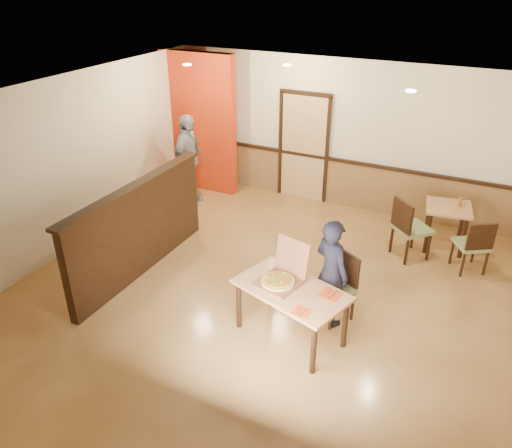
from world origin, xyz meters
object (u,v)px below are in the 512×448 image
(passerby, at_px, (188,160))
(condiment, at_px, (460,202))
(diner_chair, at_px, (337,284))
(main_table, at_px, (291,296))
(side_chair_left, at_px, (409,226))
(side_chair_right, at_px, (474,244))
(pizza_box, at_px, (280,278))
(side_table, at_px, (447,216))
(diner, at_px, (331,273))

(passerby, distance_m, condiment, 4.96)
(passerby, bearing_deg, diner_chair, -127.73)
(main_table, height_order, condiment, condiment)
(main_table, relative_size, condiment, 10.13)
(main_table, bearing_deg, passerby, 156.99)
(side_chair_left, distance_m, side_chair_right, 0.99)
(passerby, xyz_separation_m, pizza_box, (3.19, -2.81, -0.09))
(side_table, xyz_separation_m, condiment, (0.14, 0.08, 0.25))
(diner_chair, height_order, side_table, diner_chair)
(side_table, distance_m, diner, 2.93)
(side_chair_left, bearing_deg, main_table, 114.55)
(side_chair_left, xyz_separation_m, pizza_box, (-1.09, -2.58, 0.25))
(diner_chair, bearing_deg, side_chair_right, 82.40)
(pizza_box, bearing_deg, condiment, 74.84)
(passerby, distance_m, pizza_box, 4.25)
(main_table, height_order, side_chair_right, side_chair_right)
(side_table, height_order, pizza_box, pizza_box)
(main_table, relative_size, passerby, 0.87)
(main_table, xyz_separation_m, diner_chair, (0.38, 0.67, -0.12))
(passerby, bearing_deg, condiment, -92.10)
(side_chair_right, bearing_deg, condiment, -96.07)
(main_table, xyz_separation_m, pizza_box, (-0.18, 0.06, 0.17))
(side_table, relative_size, diner, 0.54)
(diner_chair, xyz_separation_m, side_table, (1.04, 2.57, 0.07))
(passerby, relative_size, pizza_box, 2.71)
(side_table, bearing_deg, condiment, 30.29)
(diner_chair, relative_size, side_chair_left, 0.92)
(side_chair_left, bearing_deg, diner_chair, 118.52)
(side_chair_left, bearing_deg, diner, 117.97)
(diner_chair, bearing_deg, side_table, 98.23)
(condiment, bearing_deg, passerby, -174.62)
(diner, distance_m, pizza_box, 0.70)
(side_table, xyz_separation_m, passerby, (-4.79, -0.38, 0.31))
(side_chair_left, relative_size, pizza_box, 1.55)
(side_table, height_order, passerby, passerby)
(diner, height_order, condiment, diner)
(diner, height_order, pizza_box, diner)
(side_chair_left, xyz_separation_m, condiment, (0.65, 0.69, 0.27))
(pizza_box, bearing_deg, side_table, 76.25)
(side_chair_right, height_order, side_table, side_chair_right)
(main_table, bearing_deg, diner, 76.20)
(main_table, xyz_separation_m, diner, (0.33, 0.54, 0.12))
(diner, bearing_deg, pizza_box, 72.65)
(main_table, bearing_deg, condiment, 82.17)
(diner_chair, height_order, side_chair_right, diner_chair)
(diner_chair, height_order, condiment, diner_chair)
(side_chair_right, height_order, pizza_box, pizza_box)
(condiment, bearing_deg, side_table, -149.71)
(side_chair_left, bearing_deg, side_chair_right, -136.35)
(main_table, xyz_separation_m, side_chair_right, (1.91, 2.64, -0.14))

